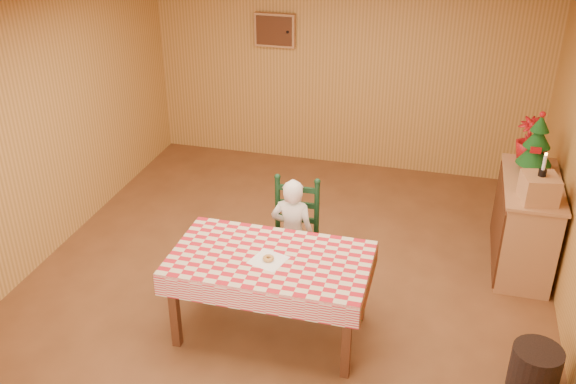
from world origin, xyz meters
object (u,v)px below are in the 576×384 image
at_px(dining_table, 270,265).
at_px(seated_child, 292,234).
at_px(ladder_chair, 294,236).
at_px(shelf_unit, 524,223).
at_px(christmas_tree, 537,144).
at_px(storage_bin, 535,370).
at_px(crate, 539,188).

bearing_deg(dining_table, seated_child, 90.00).
relative_size(ladder_chair, seated_child, 0.96).
bearing_deg(shelf_unit, dining_table, -141.90).
bearing_deg(christmas_tree, ladder_chair, -152.09).
height_order(ladder_chair, storage_bin, ladder_chair).
bearing_deg(christmas_tree, shelf_unit, -91.98).
relative_size(seated_child, crate, 3.75).
distance_m(ladder_chair, shelf_unit, 2.30).
bearing_deg(christmas_tree, storage_bin, -89.69).
height_order(seated_child, crate, crate).
bearing_deg(seated_child, storage_bin, 158.04).
bearing_deg(crate, storage_bin, -89.55).
height_order(shelf_unit, crate, crate).
xyz_separation_m(ladder_chair, seated_child, (-0.00, -0.06, 0.06)).
relative_size(seated_child, shelf_unit, 0.91).
height_order(christmas_tree, storage_bin, christmas_tree).
bearing_deg(crate, dining_table, -149.30).
xyz_separation_m(shelf_unit, crate, (0.01, -0.40, 0.59)).
xyz_separation_m(dining_table, storage_bin, (2.15, -0.14, -0.50)).
height_order(ladder_chair, christmas_tree, christmas_tree).
distance_m(shelf_unit, storage_bin, 1.83).
xyz_separation_m(shelf_unit, storage_bin, (0.02, -1.80, -0.28)).
height_order(seated_child, christmas_tree, christmas_tree).
relative_size(dining_table, storage_bin, 4.34).
xyz_separation_m(ladder_chair, shelf_unit, (2.13, 0.88, -0.04)).
distance_m(crate, christmas_tree, 0.67).
relative_size(seated_child, christmas_tree, 1.81).
height_order(crate, storage_bin, crate).
bearing_deg(dining_table, storage_bin, -3.62).
distance_m(dining_table, storage_bin, 2.21).
xyz_separation_m(dining_table, ladder_chair, (0.00, 0.79, -0.18)).
distance_m(dining_table, crate, 2.51).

